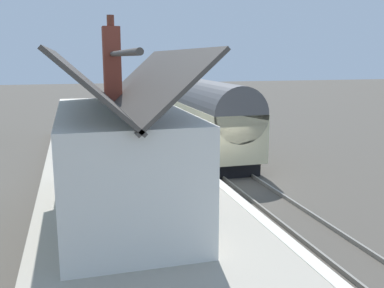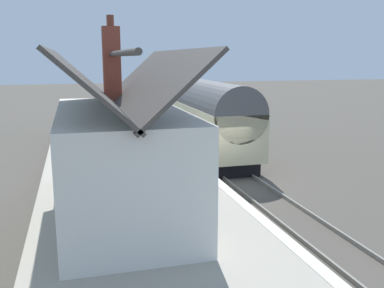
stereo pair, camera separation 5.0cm
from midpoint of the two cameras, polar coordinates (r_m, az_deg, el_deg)
ground_plane at (r=19.17m, az=4.65°, el=-5.45°), size 160.00×160.00×0.00m
platform at (r=18.07m, az=-8.52°, el=-5.14°), size 32.00×6.74×0.88m
platform_edge_coping at (r=18.57m, az=1.26°, el=-3.12°), size 32.00×0.36×0.02m
rail_near at (r=19.75m, az=9.09°, el=-4.84°), size 52.00×0.08×0.14m
rail_far at (r=19.21m, az=5.16°, el=-5.20°), size 52.00×0.08×0.14m
train at (r=23.73m, az=2.54°, el=3.33°), size 9.41×2.73×4.32m
station_building at (r=13.08m, az=-9.33°, el=-1.70°), size 8.25×3.80×6.03m
bench_platform_end at (r=24.65m, az=-8.49°, el=1.50°), size 1.42×0.50×0.88m
bench_mid_platform at (r=26.80m, az=-8.74°, el=2.28°), size 1.42×0.50×0.88m
planter_edge_far at (r=26.47m, az=-13.77°, el=1.81°), size 0.58×0.58×0.82m
planter_edge_near at (r=23.05m, az=-7.86°, el=0.80°), size 0.60×0.60×0.87m
planter_corner_building at (r=23.01m, az=-15.00°, el=0.45°), size 0.54×0.54×0.86m
planter_under_sign at (r=29.26m, az=-6.74°, el=2.69°), size 0.87×0.32×0.56m
planter_bench_right at (r=21.11m, az=-11.62°, el=-0.41°), size 0.61×0.61×0.82m
station_sign_board at (r=22.18m, az=-4.15°, el=2.36°), size 0.96×0.06×1.57m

